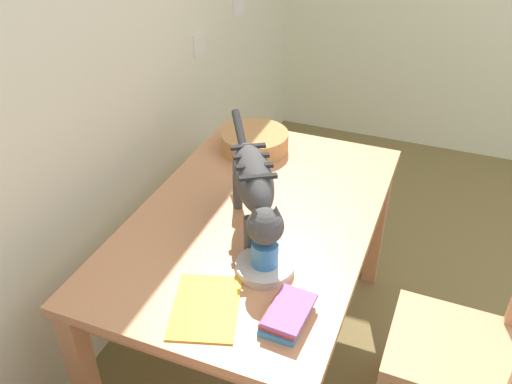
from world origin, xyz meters
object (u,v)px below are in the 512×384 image
object	(u,v)px
wicker_basket	(255,141)
coffee_mug	(265,253)
cat	(254,185)
magazine	(206,307)
dining_table	(256,232)
book_stack	(287,314)
saucer_bowl	(265,267)
wooden_chair_near	(463,347)

from	to	relation	value
wicker_basket	coffee_mug	bearing A→B (deg)	-155.90
cat	magazine	world-z (taller)	cat
dining_table	cat	bearing A→B (deg)	-161.30
cat	book_stack	xyz separation A→B (m)	(-0.35, -0.25, -0.18)
wicker_basket	saucer_bowl	bearing A→B (deg)	-155.99
magazine	wicker_basket	xyz separation A→B (m)	(0.97, 0.23, 0.04)
dining_table	magazine	distance (m)	0.52
magazine	wicker_basket	bearing A→B (deg)	-4.07
book_stack	wooden_chair_near	size ratio (longest dim) A/B	0.21
saucer_bowl	wicker_basket	world-z (taller)	wicker_basket
coffee_mug	magazine	size ratio (longest dim) A/B	0.47
cat	wicker_basket	size ratio (longest dim) A/B	2.09
dining_table	coffee_mug	xyz separation A→B (m)	(-0.28, -0.14, 0.16)
cat	saucer_bowl	world-z (taller)	cat
dining_table	wicker_basket	bearing A→B (deg)	22.27
cat	wooden_chair_near	bearing A→B (deg)	149.56
dining_table	wooden_chair_near	size ratio (longest dim) A/B	1.49
book_stack	wooden_chair_near	xyz separation A→B (m)	(0.37, -0.53, -0.32)
saucer_bowl	magazine	distance (m)	0.25
saucer_bowl	wooden_chair_near	size ratio (longest dim) A/B	0.21
magazine	cat	bearing A→B (deg)	-17.29
dining_table	wicker_basket	xyz separation A→B (m)	(0.46, 0.19, 0.13)
dining_table	book_stack	size ratio (longest dim) A/B	7.20
dining_table	cat	distance (m)	0.31
magazine	wooden_chair_near	distance (m)	0.93
wooden_chair_near	cat	bearing A→B (deg)	91.77
dining_table	cat	xyz separation A→B (m)	(-0.11, -0.04, 0.29)
dining_table	wicker_basket	world-z (taller)	wicker_basket
cat	coffee_mug	distance (m)	0.24
saucer_bowl	coffee_mug	world-z (taller)	coffee_mug
wicker_basket	wooden_chair_near	distance (m)	1.20
cat	dining_table	bearing A→B (deg)	-102.54
magazine	wicker_basket	size ratio (longest dim) A/B	0.90
cat	wooden_chair_near	world-z (taller)	cat
coffee_mug	wicker_basket	world-z (taller)	coffee_mug
saucer_bowl	book_stack	world-z (taller)	book_stack
coffee_mug	book_stack	world-z (taller)	coffee_mug
magazine	dining_table	bearing A→B (deg)	-13.11
wooden_chair_near	magazine	bearing A→B (deg)	118.68
dining_table	wicker_basket	size ratio (longest dim) A/B	4.53
saucer_bowl	book_stack	xyz separation A→B (m)	(-0.18, -0.14, 0.01)
coffee_mug	book_stack	xyz separation A→B (m)	(-0.18, -0.14, -0.05)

